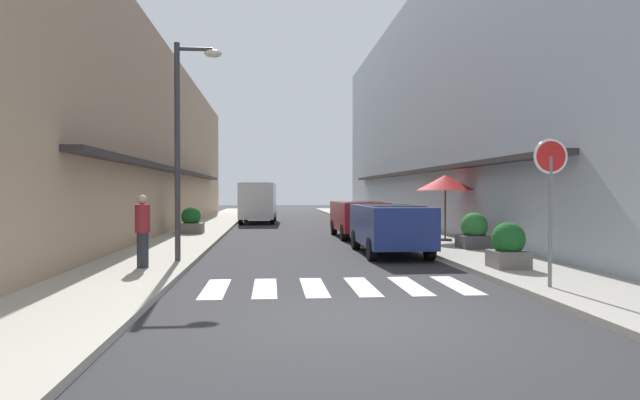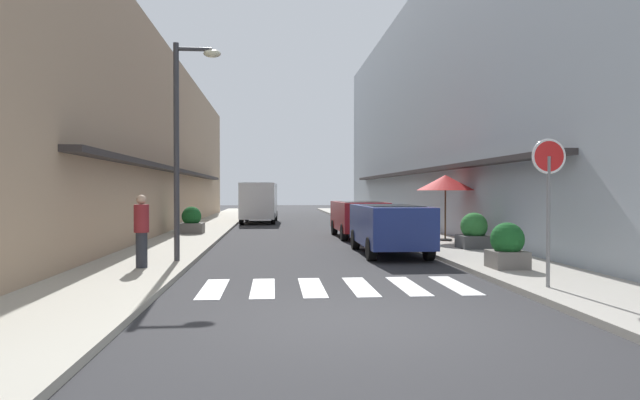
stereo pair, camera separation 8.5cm
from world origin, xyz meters
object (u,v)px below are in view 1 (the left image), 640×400
round_street_sign (551,173)px  parked_car_mid (358,215)px  delivery_van (258,199)px  planter_midblock (474,232)px  pedestrian_walking_near (143,229)px  street_lamp (185,128)px  cafe_umbrella (445,183)px  parked_car_near (390,223)px  planter_far (191,222)px  planter_corner (508,246)px

round_street_sign → parked_car_mid: bearing=97.4°
parked_car_mid → delivery_van: delivery_van is taller
parked_car_mid → round_street_sign: (1.60, -12.26, 1.29)m
planter_midblock → pedestrian_walking_near: 9.89m
street_lamp → cafe_umbrella: (8.37, 4.95, -1.30)m
round_street_sign → street_lamp: 8.64m
parked_car_near → planter_far: (-6.85, 7.30, -0.31)m
parked_car_near → parked_car_mid: same height
street_lamp → delivery_van: bearing=85.6°
parked_car_near → round_street_sign: round_street_sign is taller
parked_car_mid → planter_far: (-6.85, 1.39, -0.31)m
round_street_sign → pedestrian_walking_near: (-8.06, 3.25, -1.21)m
parked_car_mid → street_lamp: 9.97m
parked_car_mid → delivery_van: bearing=111.5°
planter_far → pedestrian_walking_near: bearing=-87.8°
round_street_sign → planter_far: bearing=121.8°
delivery_van → street_lamp: bearing=-94.4°
cafe_umbrella → pedestrian_walking_near: (-9.14, -6.17, -1.17)m
parked_car_near → planter_far: bearing=133.2°
parked_car_near → cafe_umbrella: (2.69, 3.07, 1.25)m
delivery_van → planter_far: 9.81m
cafe_umbrella → pedestrian_walking_near: bearing=-146.0°
round_street_sign → planter_midblock: round_street_sign is taller
parked_car_near → planter_midblock: 2.82m
planter_corner → parked_car_near: bearing=116.4°
round_street_sign → planter_corner: round_street_sign is taller
parked_car_mid → planter_midblock: 6.11m
parked_car_near → round_street_sign: 6.67m
parked_car_near → street_lamp: size_ratio=0.81×
delivery_van → cafe_umbrella: bearing=-63.0°
delivery_van → pedestrian_walking_near: 19.94m
round_street_sign → planter_corner: 2.96m
street_lamp → planter_far: 9.68m
parked_car_near → parked_car_mid: 5.91m
planter_corner → planter_midblock: size_ratio=0.95×
planter_corner → pedestrian_walking_near: (-8.38, 0.77, 0.38)m
parked_car_mid → delivery_van: (-4.26, 10.82, 0.48)m
planter_corner → planter_midblock: planter_midblock is taller
round_street_sign → planter_midblock: size_ratio=2.48×
parked_car_near → street_lamp: bearing=-161.7°
delivery_van → street_lamp: street_lamp is taller
planter_midblock → planter_far: 11.79m
street_lamp → planter_corner: bearing=-14.6°
cafe_umbrella → planter_far: bearing=156.1°
cafe_umbrella → pedestrian_walking_near: 11.09m
street_lamp → planter_midblock: 9.21m
street_lamp → planter_far: bearing=97.2°
parked_car_mid → planter_corner: 9.97m
delivery_van → cafe_umbrella: cafe_umbrella is taller
round_street_sign → pedestrian_walking_near: 8.77m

